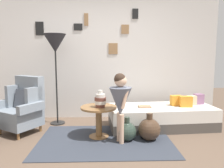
{
  "coord_description": "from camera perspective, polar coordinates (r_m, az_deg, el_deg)",
  "views": [
    {
      "loc": [
        0.03,
        -2.69,
        1.33
      ],
      "look_at": [
        0.15,
        0.95,
        0.85
      ],
      "focal_mm": 34.75,
      "sensor_mm": 36.0,
      "label": 1
    }
  ],
  "objects": [
    {
      "name": "armchair",
      "position": [
        4.09,
        -22.4,
        -5.66
      ],
      "size": [
        0.9,
        0.84,
        0.97
      ],
      "color": "olive",
      "rests_on": "ground"
    },
    {
      "name": "pillow_back",
      "position": [
        4.18,
        18.81,
        -4.38
      ],
      "size": [
        0.22,
        0.13,
        0.2
      ],
      "primitive_type": "cube",
      "rotation": [
        0.0,
        0.0,
        -0.03
      ],
      "color": "orange",
      "rests_on": "daybed"
    },
    {
      "name": "pillow_extra",
      "position": [
        4.24,
        16.52,
        -4.16
      ],
      "size": [
        0.22,
        0.15,
        0.19
      ],
      "primitive_type": "cube",
      "rotation": [
        0.0,
        0.0,
        0.17
      ],
      "color": "orange",
      "rests_on": "daybed"
    },
    {
      "name": "book_on_daybed",
      "position": [
        3.98,
        8.57,
        -5.88
      ],
      "size": [
        0.22,
        0.16,
        0.03
      ],
      "primitive_type": "cube",
      "rotation": [
        0.0,
        0.0,
        0.01
      ],
      "color": "tan",
      "rests_on": "daybed"
    },
    {
      "name": "person_child",
      "position": [
        3.25,
        2.22,
        -4.03
      ],
      "size": [
        0.34,
        0.34,
        1.07
      ],
      "color": "#D8AD8E",
      "rests_on": "ground"
    },
    {
      "name": "rug",
      "position": [
        3.53,
        -1.85,
        -14.56
      ],
      "size": [
        2.06,
        1.39,
        0.01
      ],
      "primitive_type": "cube",
      "color": "#333842",
      "rests_on": "ground"
    },
    {
      "name": "demijohn_far",
      "position": [
        3.53,
        9.77,
        -11.62
      ],
      "size": [
        0.35,
        0.35,
        0.43
      ],
      "color": "#473323",
      "rests_on": "ground"
    },
    {
      "name": "gallery_wall",
      "position": [
        4.64,
        -2.29,
        7.16
      ],
      "size": [
        4.8,
        0.12,
        2.6
      ],
      "color": "silver",
      "rests_on": "ground"
    },
    {
      "name": "side_table",
      "position": [
        3.55,
        -3.51,
        -8.18
      ],
      "size": [
        0.58,
        0.58,
        0.51
      ],
      "color": "olive",
      "rests_on": "ground"
    },
    {
      "name": "demijohn_near",
      "position": [
        3.48,
        3.95,
        -12.31
      ],
      "size": [
        0.3,
        0.3,
        0.38
      ],
      "color": "#2D3D33",
      "rests_on": "ground"
    },
    {
      "name": "vase_striped",
      "position": [
        3.45,
        -3.09,
        -4.27
      ],
      "size": [
        0.19,
        0.19,
        0.28
      ],
      "color": "brown",
      "rests_on": "side_table"
    },
    {
      "name": "ground_plane",
      "position": [
        3.01,
        -2.38,
        -18.79
      ],
      "size": [
        12.0,
        12.0,
        0.0
      ],
      "primitive_type": "plane",
      "color": "brown"
    },
    {
      "name": "pillow_head",
      "position": [
        4.51,
        21.81,
        -3.69
      ],
      "size": [
        0.19,
        0.15,
        0.2
      ],
      "primitive_type": "cube",
      "rotation": [
        0.0,
        0.0,
        0.17
      ],
      "color": "gray",
      "rests_on": "daybed"
    },
    {
      "name": "daybed",
      "position": [
        4.17,
        12.85,
        -8.42
      ],
      "size": [
        1.96,
        0.95,
        0.4
      ],
      "color": "#4C4742",
      "rests_on": "ground"
    },
    {
      "name": "pillow_mid",
      "position": [
        4.39,
        20.17,
        -4.03
      ],
      "size": [
        0.17,
        0.12,
        0.18
      ],
      "primitive_type": "cube",
      "rotation": [
        0.0,
        0.0,
        0.01
      ],
      "color": "beige",
      "rests_on": "daybed"
    },
    {
      "name": "floor_lamp",
      "position": [
        4.28,
        -14.72,
        9.61
      ],
      "size": [
        0.42,
        0.42,
        1.73
      ],
      "color": "black",
      "rests_on": "ground"
    }
  ]
}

